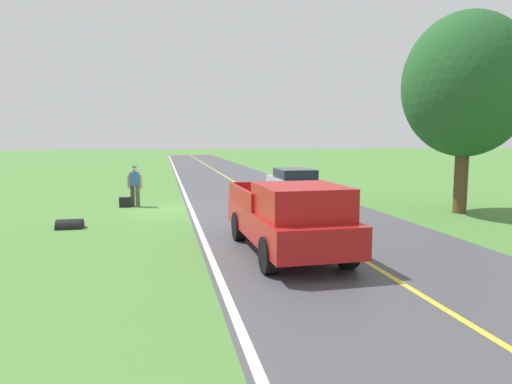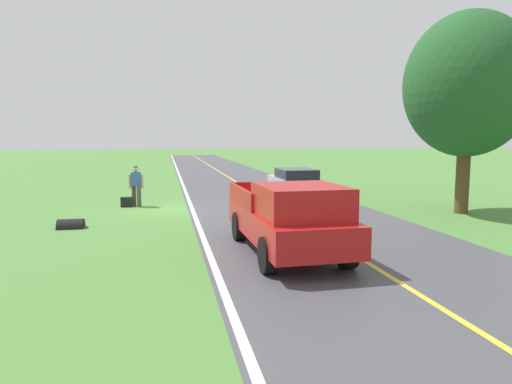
{
  "view_description": "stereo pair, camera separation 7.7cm",
  "coord_description": "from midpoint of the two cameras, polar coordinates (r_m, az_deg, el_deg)",
  "views": [
    {
      "loc": [
        0.23,
        18.6,
        2.88
      ],
      "look_at": [
        -2.08,
        7.38,
        1.52
      ],
      "focal_mm": 31.95,
      "sensor_mm": 36.0,
      "label": 1
    },
    {
      "loc": [
        0.16,
        18.62,
        2.88
      ],
      "look_at": [
        -2.08,
        7.38,
        1.52
      ],
      "focal_mm": 31.95,
      "sensor_mm": 36.0,
      "label": 2
    }
  ],
  "objects": [
    {
      "name": "ground_plane",
      "position": [
        18.83,
        -10.9,
        -2.15
      ],
      "size": [
        200.0,
        200.0,
        0.0
      ],
      "primitive_type": "plane",
      "color": "#4C7F38"
    },
    {
      "name": "road_surface",
      "position": [
        19.38,
        2.18,
        -1.77
      ],
      "size": [
        7.41,
        120.0,
        0.0
      ],
      "primitive_type": "cube",
      "color": "#47474C",
      "rests_on": "ground"
    },
    {
      "name": "lane_edge_line",
      "position": [
        18.86,
        -8.28,
        -2.07
      ],
      "size": [
        0.16,
        117.6,
        0.0
      ],
      "primitive_type": "cube",
      "color": "silver",
      "rests_on": "ground"
    },
    {
      "name": "lane_centre_line",
      "position": [
        19.38,
        2.18,
        -1.76
      ],
      "size": [
        0.14,
        117.6,
        0.0
      ],
      "primitive_type": "cube",
      "color": "gold",
      "rests_on": "ground"
    },
    {
      "name": "hitchhiker_walking",
      "position": [
        19.82,
        -15.06,
        1.04
      ],
      "size": [
        0.62,
        0.51,
        1.75
      ],
      "color": "#4C473D",
      "rests_on": "ground"
    },
    {
      "name": "suitcase_carried",
      "position": [
        19.85,
        -16.21,
        -1.23
      ],
      "size": [
        0.46,
        0.21,
        0.42
      ],
      "primitive_type": "cube",
      "rotation": [
        0.0,
        0.0,
        1.59
      ],
      "color": "black",
      "rests_on": "ground"
    },
    {
      "name": "pickup_truck_passing",
      "position": [
        11.25,
        4.01,
        -3.04
      ],
      "size": [
        2.22,
        5.46,
        1.82
      ],
      "color": "#B21919",
      "rests_on": "ground"
    },
    {
      "name": "tree_far_side_near",
      "position": [
        19.18,
        24.69,
        12.03
      ],
      "size": [
        4.67,
        4.67,
        7.55
      ],
      "color": "brown",
      "rests_on": "ground"
    },
    {
      "name": "sedan_near_oncoming",
      "position": [
        22.23,
        4.67,
        1.26
      ],
      "size": [
        2.0,
        4.44,
        1.41
      ],
      "color": "#B2B7C1",
      "rests_on": "ground"
    },
    {
      "name": "drainage_culvert",
      "position": [
        15.83,
        -22.41,
        -4.23
      ],
      "size": [
        0.8,
        0.6,
        0.6
      ],
      "primitive_type": "cylinder",
      "rotation": [
        0.0,
        1.57,
        0.0
      ],
      "color": "black",
      "rests_on": "ground"
    }
  ]
}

